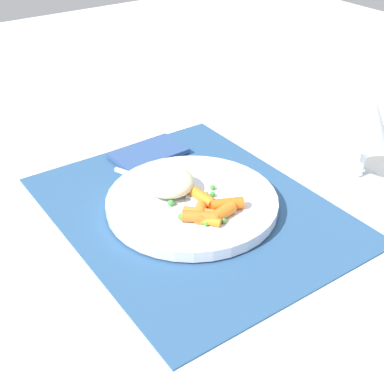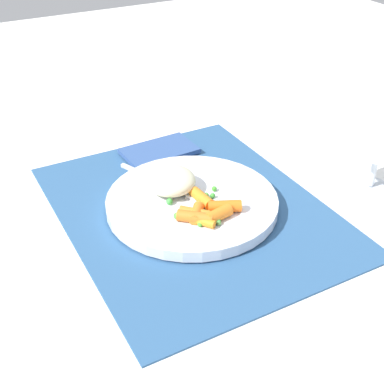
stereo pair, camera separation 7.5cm
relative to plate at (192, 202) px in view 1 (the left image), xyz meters
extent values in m
plane|color=white|center=(0.00, 0.00, -0.01)|extent=(2.40, 2.40, 0.00)
cube|color=#2D5684|center=(0.00, 0.00, -0.01)|extent=(0.47, 0.37, 0.01)
cylinder|color=white|center=(0.00, 0.00, 0.00)|extent=(0.26, 0.26, 0.02)
ellipsoid|color=beige|center=(-0.04, -0.02, 0.03)|extent=(0.08, 0.08, 0.03)
cylinder|color=orange|center=(0.02, 0.01, 0.02)|extent=(0.05, 0.02, 0.02)
cylinder|color=orange|center=(0.05, -0.02, 0.02)|extent=(0.04, 0.04, 0.02)
cylinder|color=orange|center=(0.05, 0.02, 0.02)|extent=(0.04, 0.05, 0.02)
cylinder|color=orange|center=(0.06, -0.03, 0.02)|extent=(0.05, 0.05, 0.02)
cylinder|color=orange|center=(0.04, -0.02, 0.02)|extent=(0.04, 0.04, 0.01)
cylinder|color=orange|center=(0.07, 0.01, 0.02)|extent=(0.02, 0.04, 0.02)
cylinder|color=orange|center=(0.07, -0.02, 0.01)|extent=(0.04, 0.03, 0.01)
sphere|color=green|center=(0.00, -0.04, 0.01)|extent=(0.01, 0.01, 0.01)
sphere|color=#57AB41|center=(0.01, 0.02, 0.01)|extent=(0.01, 0.01, 0.01)
sphere|color=#52A32E|center=(0.07, -0.02, 0.01)|extent=(0.01, 0.01, 0.01)
sphere|color=green|center=(0.00, 0.04, 0.01)|extent=(0.01, 0.01, 0.01)
sphere|color=green|center=(0.02, 0.03, 0.01)|extent=(0.01, 0.01, 0.01)
sphere|color=green|center=(0.08, 0.00, 0.01)|extent=(0.01, 0.01, 0.01)
sphere|color=green|center=(0.07, -0.02, 0.01)|extent=(0.01, 0.01, 0.01)
sphere|color=green|center=(0.04, -0.04, 0.01)|extent=(0.01, 0.01, 0.01)
sphere|color=#599041|center=(0.08, 0.00, 0.01)|extent=(0.01, 0.01, 0.01)
cube|color=silver|center=(0.01, 0.01, 0.01)|extent=(0.05, 0.03, 0.01)
cube|color=silver|center=(-0.07, -0.03, 0.01)|extent=(0.13, 0.06, 0.01)
cylinder|color=silver|center=(0.08, 0.29, -0.01)|extent=(0.07, 0.07, 0.00)
cylinder|color=silver|center=(0.08, 0.29, 0.02)|extent=(0.01, 0.01, 0.06)
cone|color=silver|center=(0.08, 0.29, 0.09)|extent=(0.08, 0.08, 0.08)
cube|color=#33518C|center=(-0.18, 0.03, 0.00)|extent=(0.08, 0.13, 0.01)
camera|label=1|loc=(0.55, -0.38, 0.45)|focal=49.79mm
camera|label=2|loc=(0.59, -0.32, 0.45)|focal=49.79mm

